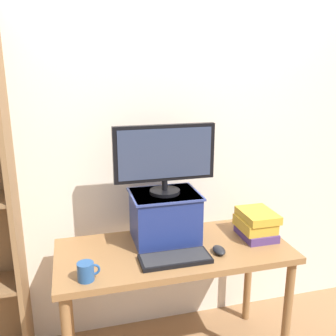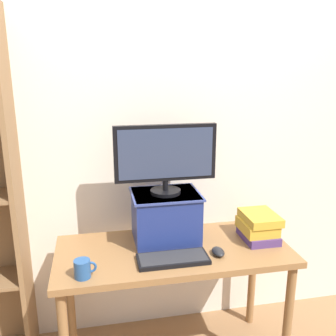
{
  "view_description": "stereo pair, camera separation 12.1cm",
  "coord_description": "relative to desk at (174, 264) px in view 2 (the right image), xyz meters",
  "views": [
    {
      "loc": [
        -0.53,
        -1.84,
        1.76
      ],
      "look_at": [
        -0.02,
        0.05,
        1.22
      ],
      "focal_mm": 40.0,
      "sensor_mm": 36.0,
      "label": 1
    },
    {
      "loc": [
        -0.41,
        -1.87,
        1.76
      ],
      "look_at": [
        -0.02,
        0.05,
        1.22
      ],
      "focal_mm": 40.0,
      "sensor_mm": 36.0,
      "label": 2
    }
  ],
  "objects": [
    {
      "name": "computer_monitor",
      "position": [
        -0.02,
        0.12,
        0.6
      ],
      "size": [
        0.58,
        0.17,
        0.4
      ],
      "color": "black",
      "rests_on": "riser_box"
    },
    {
      "name": "desk",
      "position": [
        0.0,
        0.0,
        0.0
      ],
      "size": [
        1.31,
        0.58,
        0.76
      ],
      "color": "olive",
      "rests_on": "ground_plane"
    },
    {
      "name": "computer_mouse",
      "position": [
        0.22,
        -0.12,
        0.11
      ],
      "size": [
        0.06,
        0.1,
        0.04
      ],
      "color": "black",
      "rests_on": "desk"
    },
    {
      "name": "keyboard",
      "position": [
        -0.03,
        -0.14,
        0.11
      ],
      "size": [
        0.38,
        0.16,
        0.02
      ],
      "color": "black",
      "rests_on": "desk"
    },
    {
      "name": "riser_box",
      "position": [
        -0.02,
        0.12,
        0.25
      ],
      "size": [
        0.39,
        0.31,
        0.29
      ],
      "color": "navy",
      "rests_on": "desk"
    },
    {
      "name": "back_wall",
      "position": [
        0.0,
        0.44,
        0.64
      ],
      "size": [
        7.0,
        0.08,
        2.6
      ],
      "color": "beige",
      "rests_on": "ground_plane"
    },
    {
      "name": "coffee_mug",
      "position": [
        -0.5,
        -0.2,
        0.14
      ],
      "size": [
        0.11,
        0.08,
        0.09
      ],
      "color": "#234C84",
      "rests_on": "desk"
    },
    {
      "name": "book_stack",
      "position": [
        0.52,
        0.02,
        0.18
      ],
      "size": [
        0.2,
        0.25,
        0.16
      ],
      "color": "#4C336B",
      "rests_on": "desk"
    }
  ]
}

